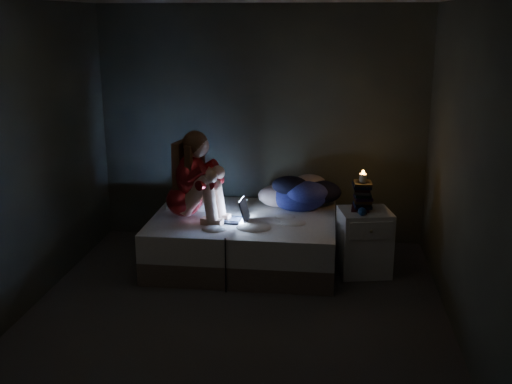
% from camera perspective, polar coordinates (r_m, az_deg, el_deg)
% --- Properties ---
extents(floor, '(3.60, 3.80, 0.02)m').
position_cam_1_polar(floor, '(5.42, -1.84, -11.16)').
color(floor, '#383534').
rests_on(floor, ground).
extents(wall_back, '(3.60, 0.02, 2.60)m').
position_cam_1_polar(wall_back, '(6.82, 0.51, 6.14)').
color(wall_back, '#2E302D').
rests_on(wall_back, ground).
extents(wall_front, '(3.60, 0.02, 2.60)m').
position_cam_1_polar(wall_front, '(3.17, -7.31, -5.53)').
color(wall_front, '#2E302D').
rests_on(wall_front, ground).
extents(wall_left, '(0.02, 3.80, 2.60)m').
position_cam_1_polar(wall_left, '(5.53, -20.85, 2.81)').
color(wall_left, '#2E302D').
rests_on(wall_left, ground).
extents(wall_right, '(0.02, 3.80, 2.60)m').
position_cam_1_polar(wall_right, '(5.02, 18.92, 1.74)').
color(wall_right, '#2E302D').
rests_on(wall_right, ground).
extents(bed, '(1.84, 1.38, 0.51)m').
position_cam_1_polar(bed, '(6.32, -1.12, -4.49)').
color(bed, beige).
rests_on(bed, ground).
extents(pillow, '(0.43, 0.31, 0.13)m').
position_cam_1_polar(pillow, '(6.59, -6.16, -0.82)').
color(pillow, white).
rests_on(pillow, bed).
extents(woman, '(0.64, 0.50, 0.90)m').
position_cam_1_polar(woman, '(6.11, -6.72, 1.61)').
color(woman, '#7E0805').
rests_on(woman, bed).
extents(laptop, '(0.37, 0.27, 0.25)m').
position_cam_1_polar(laptop, '(6.07, -2.49, -1.58)').
color(laptop, black).
rests_on(laptop, bed).
extents(clothes_pile, '(0.73, 0.64, 0.37)m').
position_cam_1_polar(clothes_pile, '(6.48, 3.96, 0.09)').
color(clothes_pile, navy).
rests_on(clothes_pile, bed).
extents(nightstand, '(0.56, 0.52, 0.64)m').
position_cam_1_polar(nightstand, '(6.17, 9.98, -4.58)').
color(nightstand, silver).
rests_on(nightstand, ground).
extents(book_stack, '(0.19, 0.25, 0.31)m').
position_cam_1_polar(book_stack, '(6.05, 9.80, -0.22)').
color(book_stack, black).
rests_on(book_stack, nightstand).
extents(candle, '(0.07, 0.07, 0.08)m').
position_cam_1_polar(candle, '(6.00, 9.89, 1.56)').
color(candle, beige).
rests_on(candle, book_stack).
extents(phone, '(0.10, 0.15, 0.01)m').
position_cam_1_polar(phone, '(6.01, 9.55, -1.80)').
color(phone, black).
rests_on(phone, nightstand).
extents(blue_orb, '(0.08, 0.08, 0.08)m').
position_cam_1_polar(blue_orb, '(5.91, 9.50, -1.76)').
color(blue_orb, navy).
rests_on(blue_orb, nightstand).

